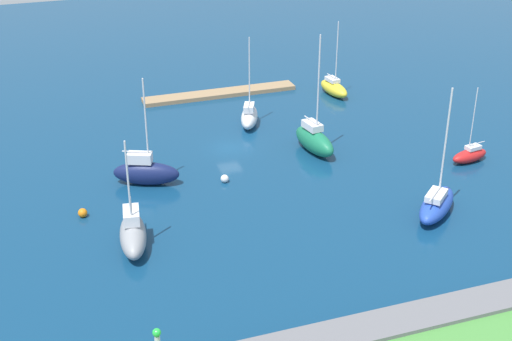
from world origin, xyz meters
name	(u,v)px	position (x,y,z in m)	size (l,w,h in m)	color
water	(230,148)	(0.00, 0.00, 0.00)	(160.00, 160.00, 0.00)	navy
pier_dock	(220,93)	(-3.83, -16.75, 0.27)	(20.97, 2.63, 0.54)	#997A56
breakwater	(375,333)	(0.00, 35.43, 0.80)	(69.54, 3.09, 1.59)	slate
sailboat_green_far_north	(314,140)	(-8.73, 4.02, 1.45)	(3.35, 7.36, 13.62)	#19724C
sailboat_yellow_lone_north	(334,88)	(-18.46, -11.89, 1.00)	(2.76, 6.11, 10.17)	yellow
sailboat_white_by_breakwater	(249,116)	(-4.28, -5.60, 1.20)	(4.17, 6.24, 10.94)	white
sailboat_blue_lone_south	(437,204)	(-14.03, 20.92, 1.17)	(7.18, 6.78, 12.66)	#2347B2
sailboat_navy_outer_mooring	(146,172)	(10.70, 5.63, 1.41)	(7.11, 4.59, 11.47)	#141E4C
sailboat_gray_inner_mooring	(133,234)	(14.14, 17.10, 1.37)	(3.35, 7.33, 10.42)	gray
sailboat_red_west_end	(470,155)	(-23.78, 12.00, 0.81)	(4.84, 2.40, 8.63)	red
mooring_buoy_white	(225,179)	(2.97, 7.90, 0.42)	(0.84, 0.84, 0.84)	white
mooring_buoy_orange	(83,213)	(17.74, 10.31, 0.44)	(0.87, 0.87, 0.87)	orange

